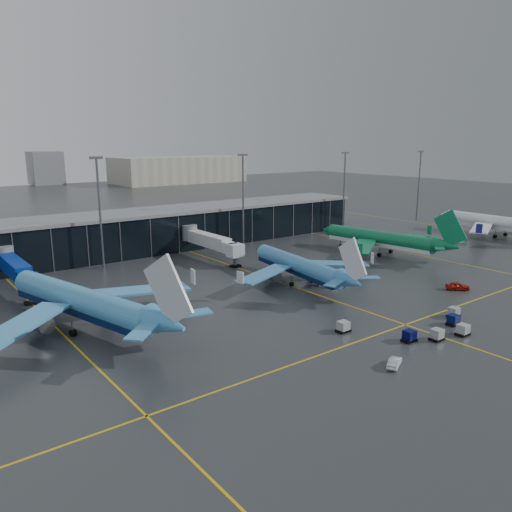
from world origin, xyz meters
TOP-DOWN VIEW (x-y plane):
  - ground at (0.00, 0.00)m, footprint 600.00×600.00m
  - terminal_pier at (0.00, 62.00)m, footprint 142.00×17.00m
  - jet_bridges at (-35.00, 42.99)m, footprint 94.00×27.50m
  - flood_masts at (5.00, 50.00)m, footprint 203.00×0.50m
  - distant_hangars at (49.94, 270.08)m, footprint 260.00×71.00m
  - taxi_lines at (10.00, 10.61)m, footprint 220.00×120.00m
  - airliner_arkefly at (-31.53, 15.55)m, footprint 49.89×53.82m
  - airliner_klm_near at (12.85, 14.10)m, footprint 38.40×42.35m
  - airliner_aer_lingus at (48.09, 21.52)m, footprint 41.32×45.64m
  - airliner_ba at (96.57, 15.91)m, footprint 39.74×44.90m
  - baggage_carts at (10.28, -18.77)m, footprint 21.84×13.47m
  - mobile_airstair at (15.79, 7.90)m, footprint 3.28×3.81m
  - service_van_red at (34.45, -9.35)m, footprint 4.63×4.42m
  - service_van_white at (-3.94, -23.51)m, footprint 3.92×2.79m

SIDE VIEW (x-z plane):
  - ground at x=0.00m, z-range 0.00..0.00m
  - taxi_lines at x=10.00m, z-range 0.00..0.02m
  - service_van_white at x=-3.94m, z-range 0.00..1.23m
  - baggage_carts at x=10.28m, z-range -0.09..1.61m
  - mobile_airstair at x=15.79m, z-range -0.95..2.49m
  - service_van_red at x=34.45m, z-range 0.00..1.56m
  - jet_bridges at x=-35.00m, z-range 0.95..8.15m
  - terminal_pier at x=0.00m, z-range 0.07..10.77m
  - airliner_klm_near at x=12.85m, z-range 0.00..11.69m
  - airliner_aer_lingus at x=48.09m, z-range 0.00..12.68m
  - airliner_ba at x=96.57m, z-range 0.00..13.43m
  - airliner_arkefly at x=-31.53m, z-range 0.00..13.90m
  - distant_hangars at x=49.94m, z-range -2.21..19.79m
  - flood_masts at x=5.00m, z-range 1.06..26.56m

